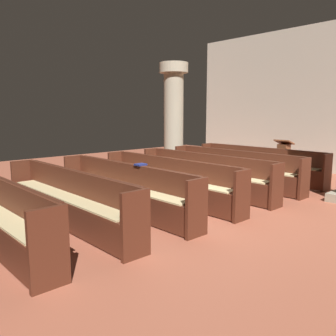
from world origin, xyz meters
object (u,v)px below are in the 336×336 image
Objects in this scene: pillar_far_side at (174,116)px; pew_row_3 at (168,179)px; lectern at (283,161)px; hymn_book at (141,165)px; pew_row_0 at (259,163)px; pew_row_2 at (204,172)px; pew_row_1 at (234,167)px; pew_row_5 at (67,196)px; pew_row_4 at (123,186)px.

pew_row_3 is at bearing -45.68° from pillar_far_side.
lectern is 5.29m from hymn_book.
pew_row_2 is at bearing -90.00° from pew_row_0.
pew_row_5 is at bearing -90.00° from pew_row_1.
pew_row_0 is 1.00× the size of pew_row_3.
pew_row_4 is at bearing -90.00° from pew_row_2.
pew_row_2 is at bearing -90.00° from pew_row_1.
pew_row_4 is at bearing -92.35° from lectern.
pew_row_5 is 3.49× the size of lectern.
lectern is (0.22, 0.91, -0.03)m from pew_row_0.
pew_row_0 and pew_row_1 have the same top height.
pew_row_3 is 1.00× the size of pew_row_4.
pew_row_3 is (0.00, -2.28, 0.00)m from pew_row_1.
pew_row_0 is 1.00× the size of pew_row_1.
pew_row_2 and pew_row_3 have the same top height.
pew_row_1 is at bearing 90.00° from pew_row_2.
pew_row_5 is (0.00, -5.69, 0.00)m from pew_row_0.
pew_row_1 is at bearing 90.00° from pew_row_4.
pew_row_3 is at bearing 90.00° from pew_row_4.
pew_row_0 is at bearing 93.63° from hymn_book.
pillar_far_side is (-2.63, 3.83, 1.25)m from pew_row_4.
pew_row_2 is at bearing -94.02° from lectern.
lectern is (2.86, 1.64, -1.28)m from pillar_far_side.
pew_row_3 is 1.13× the size of pillar_far_side.
lectern is at bearing 83.76° from pew_row_1.
pew_row_2 is at bearing 90.00° from pew_row_4.
pillar_far_side is (-2.63, 1.56, 1.25)m from pew_row_2.
pew_row_5 is at bearing -90.00° from pew_row_4.
pew_row_5 is (0.00, -2.28, 0.00)m from pew_row_3.
hymn_book is (0.28, -0.94, 0.42)m from pew_row_3.
pew_row_0 is at bearing 90.00° from pew_row_2.
pillar_far_side is at bearing 124.47° from pew_row_4.
pew_row_0 is 4.39m from hymn_book.
hymn_book is at bearing -89.43° from lectern.
pew_row_5 is 1.43m from hymn_book.
hymn_book reaches higher than pew_row_4.
hymn_book reaches higher than pew_row_2.
pew_row_3 is 19.57× the size of hymn_book.
pew_row_1 is 3.26m from hymn_book.
pillar_far_side reaches higher than lectern.
pew_row_1 is 1.13× the size of pillar_far_side.
pew_row_5 is (0.00, -3.42, 0.00)m from pew_row_2.
pew_row_2 is 1.00× the size of pew_row_5.
pew_row_0 is at bearing 90.00° from pew_row_3.
pew_row_4 is at bearing -90.00° from pew_row_1.
pew_row_3 is 4.34m from lectern.
pew_row_1 is 3.42m from pew_row_4.
pew_row_1 is 1.14m from pew_row_2.
pillar_far_side reaches higher than hymn_book.
pew_row_0 is 0.94m from lectern.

